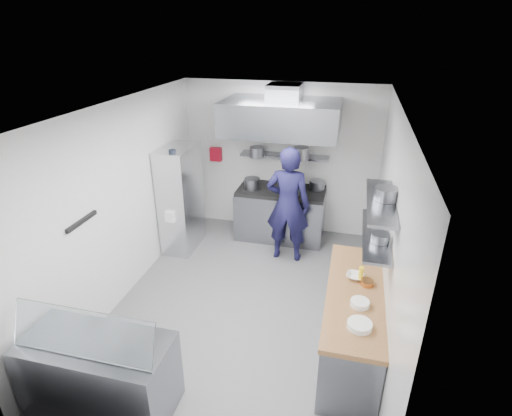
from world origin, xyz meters
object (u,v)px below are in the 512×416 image
(gas_range, at_px, (280,215))
(display_case, at_px, (101,374))
(chef, at_px, (288,205))
(wire_rack, at_px, (181,199))

(gas_range, height_order, display_case, gas_range)
(gas_range, distance_m, chef, 0.93)
(gas_range, distance_m, wire_rack, 1.86)
(gas_range, relative_size, display_case, 1.07)
(wire_rack, bearing_deg, gas_range, 24.90)
(chef, relative_size, display_case, 1.32)
(gas_range, height_order, wire_rack, wire_rack)
(chef, distance_m, wire_rack, 1.88)
(display_case, bearing_deg, chef, 68.35)
(chef, bearing_deg, display_case, 67.73)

